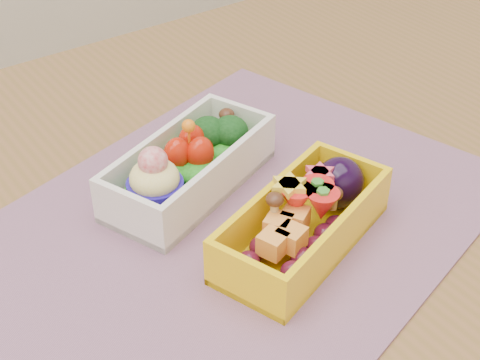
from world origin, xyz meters
TOP-DOWN VIEW (x-y plane):
  - table at (0.00, 0.00)m, footprint 1.20×0.80m
  - placemat at (0.01, -0.00)m, footprint 0.53×0.46m
  - bento_white at (0.00, 0.06)m, footprint 0.19×0.14m
  - bento_yellow at (0.04, -0.06)m, footprint 0.19×0.13m

SIDE VIEW (x-z plane):
  - table at x=0.00m, z-range 0.28..1.03m
  - placemat at x=0.01m, z-range 0.75..0.75m
  - bento_white at x=0.00m, z-range 0.74..0.81m
  - bento_yellow at x=0.04m, z-range 0.75..0.81m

